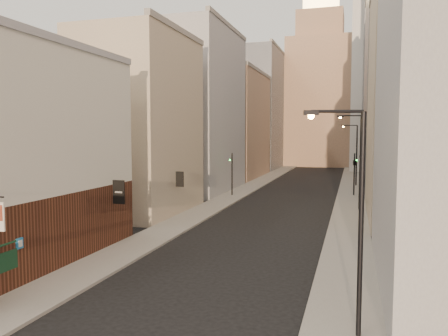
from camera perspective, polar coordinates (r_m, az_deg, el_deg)
sidewalk_left at (r=66.76m, az=5.04°, el=-1.65°), size 3.00×140.00×0.15m
sidewalk_right at (r=65.44m, az=16.27°, el=-1.94°), size 3.00×140.00×0.15m
near_building_left at (r=26.03m, az=-26.34°, el=1.34°), size 8.30×23.04×12.30m
left_bldg_beige at (r=40.62m, az=-10.94°, el=5.51°), size 8.00×12.00×16.00m
left_bldg_grey at (r=55.37m, az=-3.25°, el=7.37°), size 8.00×16.00×20.00m
left_bldg_tan at (r=72.51m, az=1.60°, el=5.52°), size 8.00×18.00×17.00m
left_bldg_wingrid at (r=92.09m, az=4.85°, el=7.48°), size 8.00×20.00×24.00m
right_bldg_beige at (r=40.48m, az=24.27°, el=8.03°), size 8.00×16.00×20.00m
right_bldg_wingrid at (r=60.55m, az=21.81°, el=9.66°), size 8.00×20.00×26.00m
highrise at (r=90.65m, az=24.31°, el=15.86°), size 21.00×23.00×51.20m
clock_tower at (r=102.86m, az=12.37°, el=10.23°), size 14.00×14.00×44.90m
white_tower at (r=88.83m, az=18.94°, el=11.64°), size 8.00×8.00×41.50m
streetlamp_near at (r=15.77m, az=16.77°, el=-5.35°), size 2.06×0.73×8.06m
streetlamp_mid at (r=42.49m, az=17.11°, el=1.45°), size 2.28×0.88×8.95m
streetlamp_far at (r=62.17m, az=16.75°, el=2.09°), size 2.18×0.64×8.41m
traffic_light_left at (r=50.16m, az=1.05°, el=0.13°), size 0.52×0.38×5.00m
traffic_light_right at (r=52.19m, az=16.68°, el=0.54°), size 0.64×0.62×5.00m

